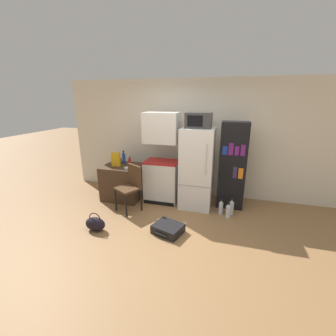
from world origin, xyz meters
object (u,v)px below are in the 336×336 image
at_px(bowl, 128,168).
at_px(suitcase_large_flat, 168,229).
at_px(bottle_ketchup_red, 130,162).
at_px(water_bottle_front, 228,211).
at_px(cereal_box, 116,159).
at_px(bottle_amber_beer, 120,160).
at_px(water_bottle_middle, 231,208).
at_px(kitchen_hutch, 162,162).
at_px(bookshelf, 232,166).
at_px(side_table, 123,182).
at_px(bottle_blue_soda, 124,158).
at_px(handbag, 95,224).
at_px(microwave, 199,120).
at_px(refrigerator, 197,169).
at_px(water_bottle_back, 221,208).
at_px(chair, 131,184).

distance_m(bowl, suitcase_large_flat, 1.62).
bearing_deg(bowl, bottle_ketchup_red, 100.32).
bearing_deg(water_bottle_front, cereal_box, 174.46).
relative_size(bottle_amber_beer, water_bottle_middle, 0.43).
bearing_deg(kitchen_hutch, bookshelf, 3.84).
distance_m(bowl, water_bottle_front, 2.21).
bearing_deg(water_bottle_middle, side_table, 176.20).
bearing_deg(bottle_blue_soda, bowl, -54.13).
height_order(bottle_ketchup_red, bowl, bottle_ketchup_red).
bearing_deg(handbag, bowl, 86.13).
bearing_deg(water_bottle_front, microwave, 153.74).
bearing_deg(handbag, bottle_blue_soda, 96.49).
distance_m(bottle_amber_beer, bowl, 0.54).
bearing_deg(kitchen_hutch, refrigerator, -4.35).
bearing_deg(bottle_ketchup_red, water_bottle_back, -5.64).
bearing_deg(bottle_blue_soda, suitcase_large_flat, -42.15).
height_order(handbag, water_bottle_front, handbag).
relative_size(side_table, cereal_box, 2.75).
bearing_deg(bowl, side_table, 139.91).
xyz_separation_m(side_table, chair, (0.43, -0.49, 0.18)).
distance_m(suitcase_large_flat, handbag, 1.25).
bearing_deg(refrigerator, bottle_blue_soda, 175.93).
distance_m(microwave, handbag, 2.66).
relative_size(bottle_blue_soda, cereal_box, 1.00).
xyz_separation_m(kitchen_hutch, chair, (-0.46, -0.59, -0.32)).
relative_size(bookshelf, cereal_box, 5.89).
distance_m(cereal_box, handbag, 1.55).
bearing_deg(microwave, water_bottle_middle, -15.26).
relative_size(cereal_box, suitcase_large_flat, 0.54).
height_order(side_table, bottle_ketchup_red, bottle_ketchup_red).
xyz_separation_m(bookshelf, water_bottle_front, (-0.01, -0.49, -0.76)).
height_order(bottle_amber_beer, water_bottle_front, bottle_amber_beer).
bearing_deg(refrigerator, water_bottle_middle, -15.37).
height_order(kitchen_hutch, chair, kitchen_hutch).
bearing_deg(cereal_box, side_table, 26.97).
relative_size(bowl, cereal_box, 0.46).
height_order(bottle_blue_soda, suitcase_large_flat, bottle_blue_soda).
distance_m(bookshelf, handbag, 2.81).
bearing_deg(water_bottle_front, bowl, 177.18).
bearing_deg(microwave, chair, -156.63).
distance_m(refrigerator, bottle_ketchup_red, 1.47).
height_order(bowl, water_bottle_back, bowl).
bearing_deg(suitcase_large_flat, chair, 164.60).
relative_size(bookshelf, bottle_ketchup_red, 8.12).
bearing_deg(water_bottle_back, water_bottle_middle, 8.71).
xyz_separation_m(bottle_amber_beer, suitcase_large_flat, (1.52, -1.30, -0.75)).
bearing_deg(microwave, handbag, -136.92).
bearing_deg(bottle_ketchup_red, handbag, -91.82).
distance_m(bottle_amber_beer, chair, 0.94).
height_order(bottle_ketchup_red, handbag, bottle_ketchup_red).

